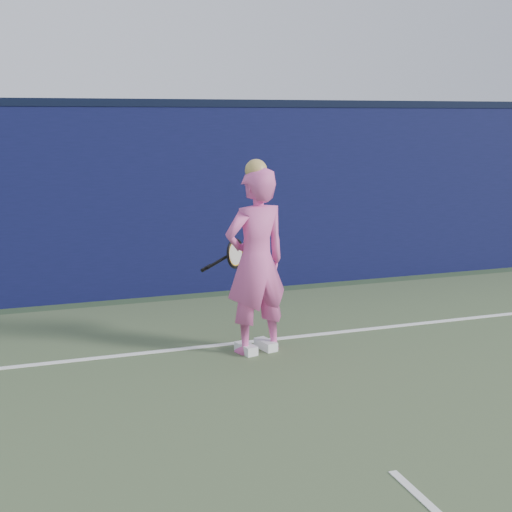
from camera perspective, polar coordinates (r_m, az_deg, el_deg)
name	(u,v)px	position (r m, az deg, el deg)	size (l,w,h in m)	color
backstop_wall	(193,201)	(9.77, -5.10, 4.43)	(24.00, 0.40, 2.50)	#0C0F34
wall_cap	(191,103)	(9.70, -5.24, 12.08)	(24.00, 0.42, 0.10)	black
player	(256,261)	(7.15, 0.00, -0.41)	(0.77, 0.60, 1.97)	#E258A4
racket	(233,255)	(7.55, -1.84, 0.11)	(0.57, 0.31, 0.33)	black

